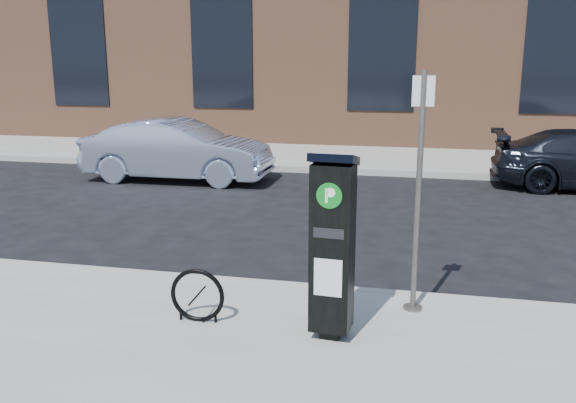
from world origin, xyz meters
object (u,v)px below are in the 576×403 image
(parking_kiosk, at_px, (332,245))
(car_silver, at_px, (178,150))
(bike_rack, at_px, (197,296))
(sign_pole, at_px, (418,196))

(parking_kiosk, relative_size, car_silver, 0.42)
(parking_kiosk, bearing_deg, bike_rack, -177.93)
(car_silver, bearing_deg, bike_rack, -156.77)
(sign_pole, height_order, bike_rack, sign_pole)
(sign_pole, relative_size, bike_rack, 4.41)
(sign_pole, bearing_deg, parking_kiosk, -136.58)
(sign_pole, relative_size, car_silver, 0.59)
(sign_pole, bearing_deg, car_silver, 124.36)
(parking_kiosk, distance_m, bike_rack, 1.56)
(parking_kiosk, relative_size, bike_rack, 3.18)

